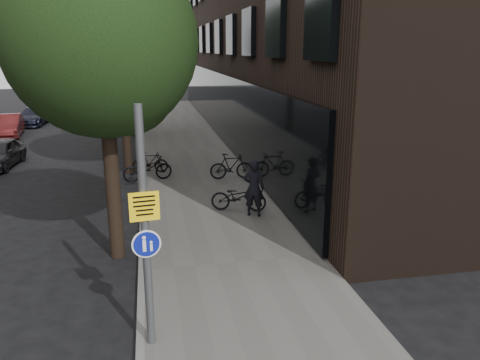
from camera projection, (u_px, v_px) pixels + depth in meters
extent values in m
plane|color=black|center=(256.00, 352.00, 8.21)|extent=(120.00, 120.00, 0.00)
cube|color=#5E5C57|center=(203.00, 187.00, 17.69)|extent=(4.50, 60.00, 0.12)
cube|color=slate|center=(143.00, 191.00, 17.27)|extent=(0.15, 60.00, 0.13)
cylinder|color=black|center=(114.00, 197.00, 11.55)|extent=(0.36, 0.36, 3.20)
sphere|color=black|center=(102.00, 41.00, 10.54)|extent=(4.40, 4.40, 4.40)
sphere|color=black|center=(124.00, 83.00, 11.65)|extent=(2.64, 2.64, 2.64)
cylinder|color=black|center=(127.00, 136.00, 19.58)|extent=(0.36, 0.36, 3.20)
sphere|color=black|center=(120.00, 44.00, 18.57)|extent=(5.00, 5.00, 5.00)
sphere|color=black|center=(133.00, 69.00, 19.67)|extent=(3.00, 3.00, 3.00)
cylinder|color=black|center=(132.00, 109.00, 28.08)|extent=(0.36, 0.36, 3.20)
sphere|color=black|center=(128.00, 45.00, 27.07)|extent=(5.00, 5.00, 5.00)
sphere|color=black|center=(137.00, 63.00, 28.17)|extent=(3.00, 3.00, 3.00)
cylinder|color=#595B5E|center=(145.00, 232.00, 7.71)|extent=(0.14, 0.14, 4.20)
cube|color=yellow|center=(144.00, 205.00, 7.59)|extent=(0.49, 0.09, 0.49)
cylinder|color=#0D1991|center=(146.00, 242.00, 7.76)|extent=(0.43, 0.06, 0.43)
cylinder|color=white|center=(146.00, 242.00, 7.76)|extent=(0.48, 0.07, 0.49)
imported|color=black|center=(254.00, 188.00, 14.33)|extent=(0.76, 0.64, 1.78)
imported|color=black|center=(239.00, 197.00, 14.87)|extent=(1.87, 1.12, 0.93)
imported|color=black|center=(231.00, 166.00, 18.51)|extent=(1.73, 0.54, 1.03)
imported|color=black|center=(147.00, 168.00, 18.26)|extent=(2.01, 1.05, 1.00)
imported|color=black|center=(150.00, 162.00, 19.47)|extent=(1.52, 0.60, 0.89)
imported|color=maroon|center=(8.00, 126.00, 28.00)|extent=(1.92, 4.18, 1.33)
imported|color=black|center=(34.00, 116.00, 32.45)|extent=(2.07, 4.30, 1.21)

